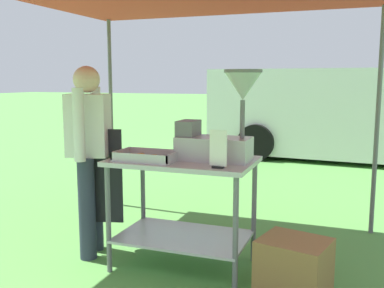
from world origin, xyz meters
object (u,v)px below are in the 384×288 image
donut_fryer (221,126)px  vendor (90,151)px  supply_crate (294,267)px  donut_tray (146,157)px  van_white (354,113)px  donut_cart (183,189)px  menu_sign (218,152)px

donut_fryer → vendor: size_ratio=0.43×
donut_fryer → supply_crate: (0.60, -0.21, -0.95)m
donut_tray → van_white: 6.04m
donut_cart → vendor: bearing=-178.0°
donut_tray → menu_sign: bearing=-9.1°
donut_fryer → van_white: bearing=80.6°
vendor → supply_crate: (1.73, -0.14, -0.70)m
donut_cart → menu_sign: 0.57m
menu_sign → van_white: size_ratio=0.05×
donut_cart → donut_tray: 0.39m
donut_cart → vendor: vendor is taller
donut_fryer → supply_crate: donut_fryer is taller
supply_crate → donut_cart: bearing=169.2°
donut_tray → vendor: bearing=168.2°
van_white → donut_fryer: bearing=-99.4°
donut_cart → supply_crate: bearing=-10.8°
donut_tray → supply_crate: (1.15, -0.02, -0.70)m
donut_tray → supply_crate: bearing=-1.0°
donut_cart → menu_sign: bearing=-34.7°
vendor → supply_crate: bearing=-4.7°
donut_cart → van_white: bearing=77.7°
donut_fryer → van_white: 5.75m
donut_fryer → menu_sign: bearing=-77.8°
vendor → supply_crate: 1.87m
supply_crate → donut_fryer: bearing=161.0°
donut_fryer → vendor: bearing=-176.8°
menu_sign → van_white: 6.02m
donut_tray → van_white: van_white is taller
vendor → van_white: (2.07, 5.73, -0.03)m
donut_tray → van_white: bearing=75.7°
donut_fryer → menu_sign: size_ratio=2.57×
donut_tray → menu_sign: 0.63m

